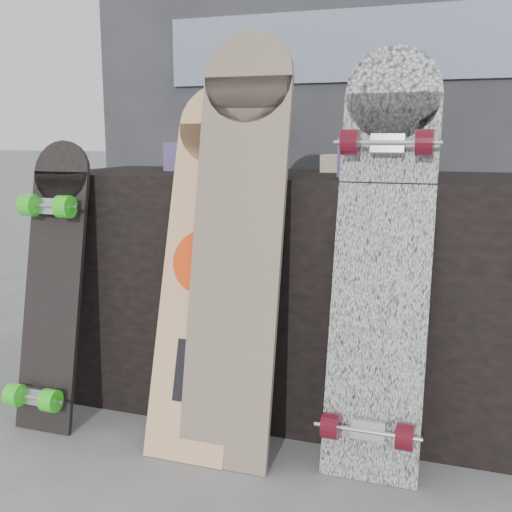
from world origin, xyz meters
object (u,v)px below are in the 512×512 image
at_px(longboard_geisha, 204,257).
at_px(longboard_celtic, 238,234).
at_px(longboard_cascadia, 382,254).
at_px(vendor_table, 292,290).
at_px(skateboard_dark, 51,282).

bearing_deg(longboard_geisha, longboard_celtic, -13.64).
xyz_separation_m(longboard_geisha, longboard_celtic, (0.12, -0.03, 0.08)).
height_order(longboard_geisha, longboard_cascadia, longboard_cascadia).
relative_size(longboard_geisha, longboard_celtic, 0.89).
relative_size(vendor_table, longboard_geisha, 1.48).
relative_size(longboard_geisha, longboard_cascadia, 0.92).
height_order(vendor_table, longboard_cascadia, longboard_cascadia).
height_order(vendor_table, longboard_celtic, longboard_celtic).
xyz_separation_m(vendor_table, longboard_cascadia, (0.35, -0.34, 0.21)).
relative_size(vendor_table, skateboard_dark, 1.75).
xyz_separation_m(vendor_table, skateboard_dark, (-0.67, -0.42, 0.07)).
bearing_deg(vendor_table, longboard_celtic, -96.86).
distance_m(longboard_geisha, skateboard_dark, 0.52).
distance_m(vendor_table, longboard_celtic, 0.47).
bearing_deg(longboard_cascadia, longboard_geisha, -177.32).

